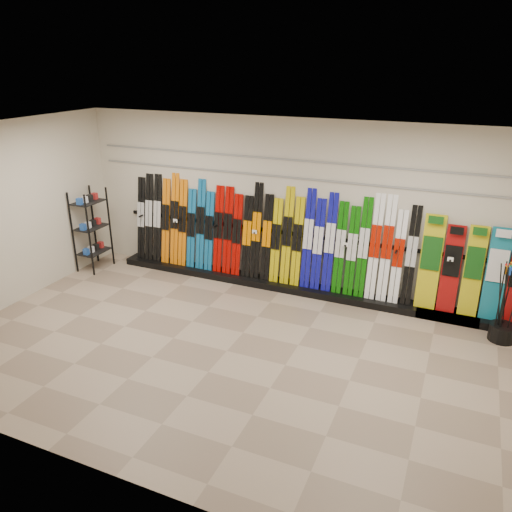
% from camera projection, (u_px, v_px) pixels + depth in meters
% --- Properties ---
extents(floor, '(8.00, 8.00, 0.00)m').
position_uv_depth(floor, '(227.00, 351.00, 7.12)').
color(floor, '#856E5B').
rests_on(floor, ground).
extents(back_wall, '(8.00, 0.00, 8.00)m').
position_uv_depth(back_wall, '(289.00, 205.00, 8.70)').
color(back_wall, beige).
rests_on(back_wall, floor).
extents(left_wall, '(0.00, 5.00, 5.00)m').
position_uv_depth(left_wall, '(3.00, 218.00, 8.03)').
color(left_wall, beige).
rests_on(left_wall, floor).
extents(ceiling, '(8.00, 8.00, 0.00)m').
position_uv_depth(ceiling, '(221.00, 138.00, 6.01)').
color(ceiling, silver).
rests_on(ceiling, back_wall).
extents(ski_rack_base, '(8.00, 0.40, 0.12)m').
position_uv_depth(ski_rack_base, '(294.00, 287.00, 8.96)').
color(ski_rack_base, black).
rests_on(ski_rack_base, floor).
extents(skis, '(5.37, 0.30, 1.81)m').
position_uv_depth(skis, '(262.00, 235.00, 8.95)').
color(skis, black).
rests_on(skis, ski_rack_base).
extents(snowboards, '(1.59, 0.24, 1.53)m').
position_uv_depth(snowboards, '(472.00, 271.00, 7.69)').
color(snowboards, gold).
rests_on(snowboards, ski_rack_base).
extents(accessory_rack, '(0.40, 0.60, 1.59)m').
position_uv_depth(accessory_rack, '(92.00, 230.00, 9.65)').
color(accessory_rack, black).
rests_on(accessory_rack, floor).
extents(pole_bin, '(0.38, 0.38, 0.25)m').
position_uv_depth(pole_bin, '(502.00, 332.00, 7.35)').
color(pole_bin, black).
rests_on(pole_bin, floor).
extents(ski_poles, '(0.30, 0.26, 1.18)m').
position_uv_depth(ski_poles, '(504.00, 302.00, 7.19)').
color(ski_poles, black).
rests_on(ski_poles, pole_bin).
extents(slatwall_rail_0, '(7.60, 0.02, 0.03)m').
position_uv_depth(slatwall_rail_0, '(289.00, 177.00, 8.50)').
color(slatwall_rail_0, gray).
rests_on(slatwall_rail_0, back_wall).
extents(slatwall_rail_1, '(7.60, 0.02, 0.03)m').
position_uv_depth(slatwall_rail_1, '(289.00, 160.00, 8.38)').
color(slatwall_rail_1, gray).
rests_on(slatwall_rail_1, back_wall).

